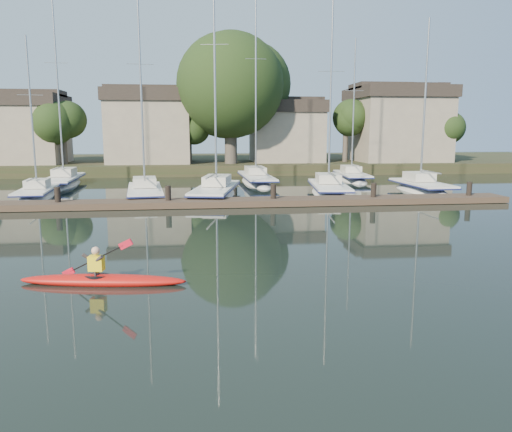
{
  "coord_description": "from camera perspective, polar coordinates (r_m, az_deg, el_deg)",
  "views": [
    {
      "loc": [
        -1.37,
        -14.27,
        4.32
      ],
      "look_at": [
        0.75,
        3.55,
        1.2
      ],
      "focal_mm": 35.0,
      "sensor_mm": 36.0,
      "label": 1
    }
  ],
  "objects": [
    {
      "name": "sailboat_7",
      "position": [
        44.03,
        10.88,
        3.8
      ],
      "size": [
        2.83,
        8.29,
        13.12
      ],
      "rotation": [
        0.0,
        0.0,
        -0.09
      ],
      "color": "silver",
      "rests_on": "ground"
    },
    {
      "name": "sailboat_0",
      "position": [
        35.11,
        -23.72,
        1.66
      ],
      "size": [
        2.65,
        7.27,
        11.28
      ],
      "rotation": [
        0.0,
        0.0,
        0.09
      ],
      "color": "silver",
      "rests_on": "ground"
    },
    {
      "name": "sailboat_5",
      "position": [
        42.21,
        -21.11,
        3.05
      ],
      "size": [
        2.78,
        9.8,
        16.05
      ],
      "rotation": [
        0.0,
        0.0,
        0.05
      ],
      "color": "silver",
      "rests_on": "ground"
    },
    {
      "name": "sailboat_2",
      "position": [
        32.67,
        -4.61,
        1.87
      ],
      "size": [
        4.24,
        10.2,
        16.45
      ],
      "rotation": [
        0.0,
        0.0,
        -0.2
      ],
      "color": "silver",
      "rests_on": "ground"
    },
    {
      "name": "sailboat_6",
      "position": [
        41.08,
        0.03,
        3.55
      ],
      "size": [
        2.47,
        10.66,
        16.87
      ],
      "rotation": [
        0.0,
        0.0,
        0.02
      ],
      "color": "silver",
      "rests_on": "ground"
    },
    {
      "name": "sailboat_3",
      "position": [
        34.5,
        8.3,
        2.22
      ],
      "size": [
        3.42,
        8.97,
        14.1
      ],
      "rotation": [
        0.0,
        0.0,
        -0.13
      ],
      "color": "silver",
      "rests_on": "ground"
    },
    {
      "name": "sailboat_1",
      "position": [
        32.97,
        -12.53,
        1.76
      ],
      "size": [
        3.13,
        8.98,
        14.38
      ],
      "rotation": [
        0.0,
        0.0,
        0.11
      ],
      "color": "silver",
      "rests_on": "ground"
    },
    {
      "name": "sailboat_4",
      "position": [
        37.1,
        18.34,
        2.34
      ],
      "size": [
        2.44,
        7.77,
        13.14
      ],
      "rotation": [
        0.0,
        0.0,
        0.02
      ],
      "color": "silver",
      "rests_on": "ground"
    },
    {
      "name": "ground",
      "position": [
        14.97,
        -1.26,
        -6.91
      ],
      "size": [
        160.0,
        160.0,
        0.0
      ],
      "primitive_type": "plane",
      "color": "black",
      "rests_on": "ground"
    },
    {
      "name": "shore",
      "position": [
        54.65,
        -3.69,
        8.7
      ],
      "size": [
        90.0,
        25.25,
        12.75
      ],
      "color": "#233018",
      "rests_on": "ground"
    },
    {
      "name": "dock",
      "position": [
        28.6,
        -3.96,
        1.57
      ],
      "size": [
        34.0,
        2.0,
        1.8
      ],
      "color": "#4C372B",
      "rests_on": "ground"
    },
    {
      "name": "kayak",
      "position": [
        14.83,
        -17.22,
        -6.78
      ],
      "size": [
        4.79,
        1.37,
        1.52
      ],
      "rotation": [
        0.0,
        0.0,
        -0.15
      ],
      "color": "red",
      "rests_on": "ground"
    }
  ]
}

